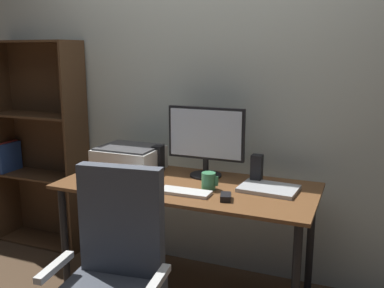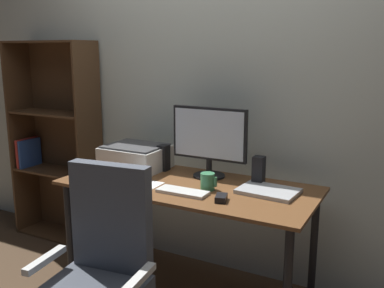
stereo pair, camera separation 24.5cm
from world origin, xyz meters
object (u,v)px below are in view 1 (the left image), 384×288
Objects in this scene: keyboard at (185,192)px; laptop at (269,189)px; speaker_right at (257,169)px; bookshelf at (40,145)px; coffee_mug at (209,181)px; printer at (129,158)px; desk at (187,198)px; monitor at (206,138)px; speaker_left at (158,159)px; mouse at (226,197)px.

laptop is at bearing 28.52° from keyboard.
bookshelf is at bearing 175.08° from speaker_right.
printer is (-0.63, 0.18, 0.03)m from coffee_mug.
laptop is 1.88× the size of speaker_right.
desk is 3.79× the size of printer.
monitor is 0.37m from speaker_right.
speaker_right is at bearing 27.06° from desk.
bookshelf is at bearing 160.18° from keyboard.
speaker_right is 0.42× the size of printer.
printer is (-0.19, -0.05, -0.00)m from speaker_left.
monitor is 1.23× the size of printer.
coffee_mug reaches higher than desk.
printer is (-0.77, 0.31, 0.06)m from mouse.
desk is 0.95× the size of bookshelf.
printer is 0.25× the size of bookshelf.
bookshelf is at bearing 174.28° from monitor.
mouse is (0.25, -0.37, -0.23)m from monitor.
desk is 0.36m from mouse.
desk is 3.08× the size of monitor.
bookshelf is (-1.44, 0.14, -0.20)m from monitor.
speaker_left is at bearing -7.81° from bookshelf.
bookshelf reaches higher than keyboard.
speaker_left reaches higher than keyboard.
coffee_mug is at bearing -157.01° from laptop.
speaker_right is at bearing 47.58° from keyboard.
keyboard is 3.02× the size of mouse.
printer is at bearing 149.60° from keyboard.
bookshelf is (-1.69, 0.52, 0.03)m from mouse.
coffee_mug is 1.59m from bookshelf.
mouse is at bearing -30.25° from desk.
monitor reaches higher than laptop.
monitor reaches higher than speaker_left.
printer reaches higher than desk.
keyboard is 0.72× the size of printer.
desk is 0.38m from speaker_left.
monitor reaches higher than coffee_mug.
keyboard is (0.01, -0.36, -0.24)m from monitor.
desk is 0.20m from keyboard.
coffee_mug is at bearing -133.86° from speaker_right.
mouse is at bearing -121.90° from laptop.
coffee_mug is 0.58× the size of speaker_left.
coffee_mug is at bearing -13.86° from bookshelf.
keyboard is 1.71× the size of speaker_left.
desk is 0.49m from laptop.
coffee_mug is at bearing -14.66° from desk.
mouse is at bearing -16.93° from bookshelf.
keyboard is at bearing -29.76° from printer.
monitor reaches higher than desk.
mouse reaches higher than keyboard.
speaker_right is (0.08, 0.36, 0.07)m from mouse.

